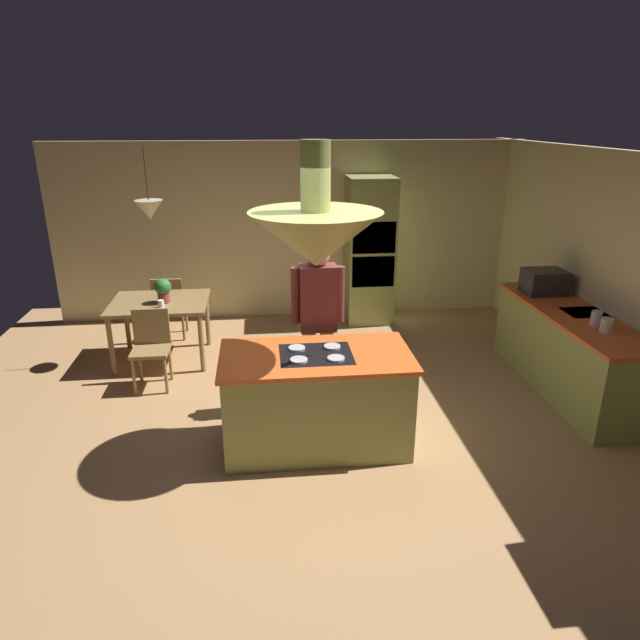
{
  "coord_description": "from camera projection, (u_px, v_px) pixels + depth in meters",
  "views": [
    {
      "loc": [
        -0.44,
        -4.66,
        2.88
      ],
      "look_at": [
        0.1,
        0.4,
        1.0
      ],
      "focal_mm": 31.26,
      "sensor_mm": 36.0,
      "label": 1
    }
  ],
  "objects": [
    {
      "name": "oven_tower",
      "position": [
        370.0,
        251.0,
        7.98
      ],
      "size": [
        0.66,
        0.62,
        2.09
      ],
      "color": "#8C934C",
      "rests_on": "ground"
    },
    {
      "name": "pendant_light_over_table",
      "position": [
        149.0,
        210.0,
        6.35
      ],
      "size": [
        0.32,
        0.32,
        0.82
      ],
      "color": "beige"
    },
    {
      "name": "counter_run_right",
      "position": [
        568.0,
        351.0,
        6.08
      ],
      "size": [
        0.73,
        2.34,
        0.9
      ],
      "color": "#8C934C",
      "rests_on": "ground"
    },
    {
      "name": "microwave_on_counter",
      "position": [
        544.0,
        282.0,
        6.52
      ],
      "size": [
        0.46,
        0.36,
        0.28
      ],
      "primitive_type": "cube",
      "color": "#232326",
      "rests_on": "counter_run_right"
    },
    {
      "name": "chair_facing_island",
      "position": [
        151.0,
        343.0,
        6.17
      ],
      "size": [
        0.4,
        0.4,
        0.87
      ],
      "color": "olive",
      "rests_on": "ground"
    },
    {
      "name": "kitchen_island",
      "position": [
        316.0,
        399.0,
        5.05
      ],
      "size": [
        1.7,
        0.9,
        0.92
      ],
      "color": "#8C934C",
      "rests_on": "ground"
    },
    {
      "name": "dining_table",
      "position": [
        160.0,
        309.0,
        6.76
      ],
      "size": [
        1.15,
        0.95,
        0.76
      ],
      "color": "olive",
      "rests_on": "ground"
    },
    {
      "name": "potted_plant_on_table",
      "position": [
        163.0,
        289.0,
        6.63
      ],
      "size": [
        0.2,
        0.2,
        0.3
      ],
      "color": "#99382D",
      "rests_on": "dining_table"
    },
    {
      "name": "canister_flour",
      "position": [
        607.0,
        325.0,
        5.36
      ],
      "size": [
        0.11,
        0.11,
        0.14
      ],
      "primitive_type": "cylinder",
      "color": "silver",
      "rests_on": "counter_run_right"
    },
    {
      "name": "chair_by_back_wall",
      "position": [
        169.0,
        303.0,
        7.47
      ],
      "size": [
        0.4,
        0.4,
        0.87
      ],
      "rotation": [
        0.0,
        0.0,
        3.14
      ],
      "color": "olive",
      "rests_on": "ground"
    },
    {
      "name": "ground",
      "position": [
        314.0,
        431.0,
        5.39
      ],
      "size": [
        8.16,
        8.16,
        0.0
      ],
      "primitive_type": "plane",
      "color": "#AD7F51"
    },
    {
      "name": "cup_on_table",
      "position": [
        161.0,
        304.0,
        6.5
      ],
      "size": [
        0.07,
        0.07,
        0.09
      ],
      "primitive_type": "cylinder",
      "color": "white",
      "rests_on": "dining_table"
    },
    {
      "name": "person_at_island",
      "position": [
        318.0,
        316.0,
        5.54
      ],
      "size": [
        0.53,
        0.23,
        1.74
      ],
      "color": "tan",
      "rests_on": "ground"
    },
    {
      "name": "range_hood",
      "position": [
        316.0,
        236.0,
        4.53
      ],
      "size": [
        1.1,
        1.1,
        1.0
      ],
      "color": "#8C934C"
    },
    {
      "name": "wall_back",
      "position": [
        291.0,
        231.0,
        8.17
      ],
      "size": [
        6.8,
        0.1,
        2.55
      ],
      "primitive_type": "cube",
      "color": "beige",
      "rests_on": "ground"
    },
    {
      "name": "wall_right",
      "position": [
        628.0,
        283.0,
        5.65
      ],
      "size": [
        0.1,
        7.2,
        2.55
      ],
      "primitive_type": "cube",
      "color": "beige",
      "rests_on": "ground"
    },
    {
      "name": "canister_sugar",
      "position": [
        596.0,
        319.0,
        5.53
      ],
      "size": [
        0.1,
        0.1,
        0.15
      ],
      "primitive_type": "cylinder",
      "color": "silver",
      "rests_on": "counter_run_right"
    }
  ]
}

